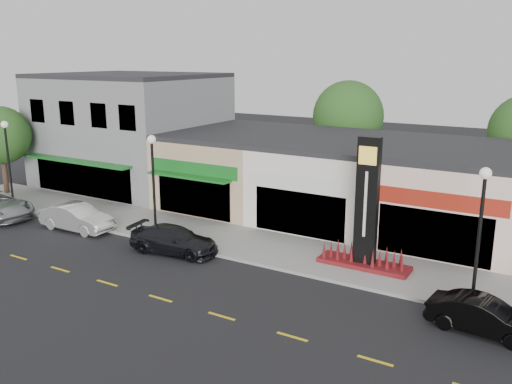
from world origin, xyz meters
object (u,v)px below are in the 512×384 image
car_dark_sedan (174,240)px  lamp_west_far (8,155)px  car_white_van (77,217)px  tree_west_sidewalk (1,135)px  pylon_sign (366,222)px  car_black_conv (484,316)px  lamp_east_near (480,224)px  lamp_west_near (153,176)px

car_dark_sedan → lamp_west_far: bearing=78.7°
car_white_van → lamp_west_far: bearing=79.7°
tree_west_sidewalk → pylon_sign: 26.57m
car_white_van → tree_west_sidewalk: bearing=72.1°
car_dark_sedan → pylon_sign: bearing=-79.7°
tree_west_sidewalk → car_black_conv: size_ratio=1.60×
tree_west_sidewalk → lamp_east_near: size_ratio=1.14×
lamp_west_far → pylon_sign: bearing=4.2°
lamp_west_near → lamp_west_far: bearing=180.0°
lamp_west_far → lamp_west_near: same height
pylon_sign → car_white_van: pylon_sign is taller
lamp_east_near → car_black_conv: size_ratio=1.40×
tree_west_sidewalk → lamp_east_near: bearing=-3.6°
tree_west_sidewalk → lamp_west_far: (3.50, -2.00, -0.73)m
tree_west_sidewalk → car_dark_sedan: tree_west_sidewalk is taller
car_white_van → car_dark_sedan: 6.98m
tree_west_sidewalk → lamp_east_near: tree_west_sidewalk is taller
lamp_west_far → car_black_conv: bearing=-3.6°
lamp_west_far → pylon_sign: pylon_sign is taller
car_dark_sedan → car_black_conv: 14.59m
tree_west_sidewalk → car_white_van: tree_west_sidewalk is taller
lamp_west_far → car_white_van: size_ratio=1.22×
lamp_west_far → car_dark_sedan: (14.11, -1.07, -2.81)m
lamp_west_far → pylon_sign: 23.09m
lamp_west_near → car_white_van: (-4.87, -1.04, -2.74)m
lamp_west_near → pylon_sign: 11.19m
tree_west_sidewalk → pylon_sign: size_ratio=1.04×
car_dark_sedan → car_white_van: bearing=82.8°
car_black_conv → lamp_west_near: bearing=89.7°
car_white_van → car_dark_sedan: bearing=-92.1°
lamp_west_far → car_black_conv: (28.68, -1.80, -2.83)m
lamp_east_near → car_black_conv: 3.42m
lamp_west_near → car_black_conv: size_ratio=1.40×
pylon_sign → car_black_conv: pylon_sign is taller
car_black_conv → tree_west_sidewalk: bearing=89.1°
lamp_west_near → pylon_sign: size_ratio=0.91×
lamp_west_far → car_white_van: (7.13, -1.04, -2.74)m
pylon_sign → car_black_conv: (5.68, -3.50, -1.63)m
tree_west_sidewalk → lamp_east_near: (31.50, -2.00, -0.73)m
tree_west_sidewalk → pylon_sign: tree_west_sidewalk is taller
tree_west_sidewalk → lamp_west_far: tree_west_sidewalk is taller
lamp_west_far → pylon_sign: size_ratio=0.91×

